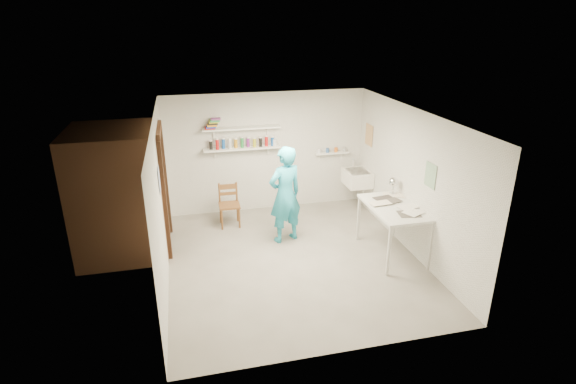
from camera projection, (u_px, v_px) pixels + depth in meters
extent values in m
cube|color=slate|center=(294.00, 260.00, 7.40)|extent=(4.00, 4.50, 0.02)
cube|color=silver|center=(294.00, 115.00, 6.51)|extent=(4.00, 4.50, 0.02)
cube|color=silver|center=(266.00, 152.00, 9.00)|extent=(4.00, 0.02, 2.40)
cube|color=silver|center=(345.00, 265.00, 4.91)|extent=(4.00, 0.02, 2.40)
cube|color=silver|center=(160.00, 204.00, 6.52)|extent=(0.02, 4.50, 2.40)
cube|color=silver|center=(412.00, 182.00, 7.39)|extent=(0.02, 4.50, 2.40)
cube|color=black|center=(164.00, 191.00, 7.55)|extent=(0.02, 0.90, 2.00)
cube|color=brown|center=(119.00, 192.00, 7.38)|extent=(1.40, 1.50, 2.10)
cube|color=brown|center=(159.00, 130.00, 7.17)|extent=(0.06, 1.05, 0.10)
cube|color=brown|center=(165.00, 202.00, 7.10)|extent=(0.06, 0.10, 2.00)
cube|color=brown|center=(166.00, 181.00, 8.00)|extent=(0.06, 0.10, 2.00)
cube|color=white|center=(242.00, 148.00, 8.72)|extent=(1.50, 0.22, 0.03)
cube|color=white|center=(242.00, 128.00, 8.58)|extent=(1.50, 0.22, 0.03)
cube|color=white|center=(332.00, 153.00, 9.24)|extent=(0.70, 0.14, 0.03)
cube|color=#334C7F|center=(159.00, 180.00, 6.44)|extent=(0.01, 0.28, 0.36)
cube|color=#995933|center=(369.00, 135.00, 8.89)|extent=(0.01, 0.34, 0.42)
cube|color=#3F724C|center=(430.00, 175.00, 6.78)|extent=(0.01, 0.30, 0.38)
cube|color=white|center=(357.00, 178.00, 9.06)|extent=(0.48, 0.60, 0.30)
imported|color=#269FBE|center=(285.00, 195.00, 7.75)|extent=(0.73, 0.60, 1.73)
cylinder|color=beige|center=(287.00, 175.00, 7.85)|extent=(0.31, 0.14, 0.31)
cube|color=brown|center=(229.00, 205.00, 8.47)|extent=(0.39, 0.37, 0.83)
cube|color=silver|center=(392.00, 231.00, 7.43)|extent=(0.78, 1.31, 0.87)
sphere|color=silver|center=(394.00, 182.00, 7.71)|extent=(0.16, 0.16, 0.16)
cylinder|color=black|center=(209.00, 145.00, 8.55)|extent=(0.06, 0.06, 0.17)
cylinder|color=red|center=(216.00, 145.00, 8.57)|extent=(0.06, 0.06, 0.17)
cylinder|color=blue|center=(222.00, 145.00, 8.60)|extent=(0.06, 0.06, 0.17)
cylinder|color=white|center=(229.00, 144.00, 8.63)|extent=(0.06, 0.06, 0.17)
cylinder|color=orange|center=(236.00, 144.00, 8.66)|extent=(0.06, 0.06, 0.17)
cylinder|color=#268C3F|center=(242.00, 143.00, 8.68)|extent=(0.06, 0.06, 0.17)
cylinder|color=#8C268C|center=(249.00, 143.00, 8.71)|extent=(0.06, 0.06, 0.17)
cylinder|color=gold|center=(255.00, 143.00, 8.74)|extent=(0.06, 0.06, 0.17)
cylinder|color=black|center=(262.00, 142.00, 8.77)|extent=(0.06, 0.06, 0.17)
cylinder|color=red|center=(268.00, 142.00, 8.79)|extent=(0.06, 0.06, 0.17)
cylinder|color=blue|center=(274.00, 141.00, 8.82)|extent=(0.06, 0.06, 0.17)
cube|color=red|center=(210.00, 128.00, 8.43)|extent=(0.18, 0.14, 0.03)
cube|color=#1933A5|center=(211.00, 127.00, 8.43)|extent=(0.18, 0.14, 0.03)
cube|color=orange|center=(212.00, 125.00, 8.42)|extent=(0.18, 0.14, 0.03)
cube|color=black|center=(213.00, 124.00, 8.42)|extent=(0.18, 0.14, 0.03)
cube|color=yellow|center=(214.00, 122.00, 8.41)|extent=(0.18, 0.14, 0.03)
cube|color=#338C4C|center=(215.00, 121.00, 8.41)|extent=(0.18, 0.14, 0.03)
cube|color=#8C3F8C|center=(216.00, 119.00, 8.40)|extent=(0.18, 0.14, 0.03)
cylinder|color=silver|center=(322.00, 151.00, 9.18)|extent=(0.07, 0.07, 0.09)
cylinder|color=#335999|center=(329.00, 150.00, 9.21)|extent=(0.07, 0.07, 0.09)
cylinder|color=orange|center=(335.00, 150.00, 9.24)|extent=(0.07, 0.07, 0.09)
cylinder|color=#999999|center=(341.00, 149.00, 9.27)|extent=(0.07, 0.07, 0.09)
cube|color=silver|center=(395.00, 206.00, 7.27)|extent=(0.30, 0.22, 0.00)
cube|color=#4C4742|center=(395.00, 206.00, 7.27)|extent=(0.30, 0.22, 0.00)
cube|color=beige|center=(395.00, 206.00, 7.26)|extent=(0.30, 0.22, 0.00)
cube|color=#383330|center=(395.00, 206.00, 7.26)|extent=(0.30, 0.22, 0.00)
cube|color=silver|center=(395.00, 205.00, 7.26)|extent=(0.30, 0.22, 0.00)
cube|color=silver|center=(395.00, 205.00, 7.26)|extent=(0.30, 0.22, 0.00)
cube|color=#4C4742|center=(395.00, 205.00, 7.26)|extent=(0.30, 0.22, 0.00)
cube|color=beige|center=(395.00, 205.00, 7.26)|extent=(0.30, 0.22, 0.00)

